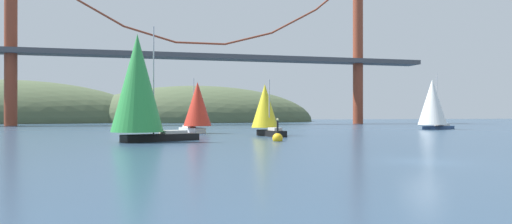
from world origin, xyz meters
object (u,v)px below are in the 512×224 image
at_px(sailboat_yellow_sail, 265,108).
at_px(sailboat_scarlet_sail, 197,106).
at_px(channel_buoy, 278,138).
at_px(sailboat_green_sail, 139,85).
at_px(sailboat_white_mainsail, 433,103).

bearing_deg(sailboat_yellow_sail, sailboat_scarlet_sail, 130.30).
distance_m(sailboat_yellow_sail, channel_buoy, 12.52).
bearing_deg(sailboat_green_sail, channel_buoy, -10.21).
height_order(sailboat_white_mainsail, channel_buoy, sailboat_white_mainsail).
distance_m(sailboat_scarlet_sail, sailboat_green_sail, 20.41).
bearing_deg(channel_buoy, sailboat_scarlet_sail, 105.00).
bearing_deg(channel_buoy, sailboat_white_mainsail, 35.68).
height_order(sailboat_yellow_sail, channel_buoy, sailboat_yellow_sail).
xyz_separation_m(sailboat_white_mainsail, sailboat_yellow_sail, (-36.05, -15.46, -1.14)).
bearing_deg(channel_buoy, sailboat_yellow_sail, 80.06).
bearing_deg(sailboat_green_sail, sailboat_white_mainsail, 25.42).
height_order(sailboat_scarlet_sail, sailboat_green_sail, sailboat_green_sail).
relative_size(sailboat_green_sail, channel_buoy, 4.56).
height_order(sailboat_green_sail, channel_buoy, sailboat_green_sail).
bearing_deg(sailboat_white_mainsail, sailboat_green_sail, -154.58).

